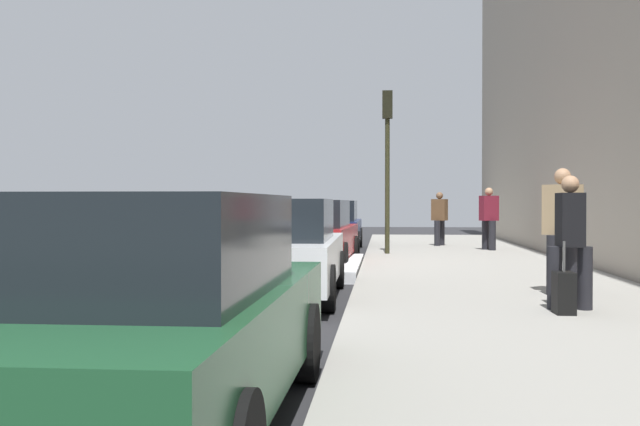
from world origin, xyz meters
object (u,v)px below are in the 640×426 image
parked_car_red (311,233)px  pedestrian_black_coat (570,238)px  parked_car_navy (330,225)px  rolling_suitcase (564,293)px  parked_car_white (277,249)px  pedestrian_brown_coat (439,217)px  pedestrian_tan_coat (562,227)px  traffic_light_pole (387,143)px  pedestrian_burgundy_coat (489,217)px  parked_car_green (144,314)px

parked_car_red → pedestrian_black_coat: 8.54m
parked_car_navy → rolling_suitcase: (-13.87, -3.76, -0.36)m
parked_car_white → pedestrian_brown_coat: pedestrian_brown_coat is taller
pedestrian_black_coat → pedestrian_tan_coat: bearing=-9.8°
parked_car_red → traffic_light_pole: size_ratio=1.15×
pedestrian_brown_coat → traffic_light_pole: size_ratio=0.39×
rolling_suitcase → traffic_light_pole: bearing=11.1°
pedestrian_tan_coat → rolling_suitcase: pedestrian_tan_coat is taller
parked_car_navy → pedestrian_brown_coat: pedestrian_brown_coat is taller
pedestrian_burgundy_coat → parked_car_white: bearing=155.4°
pedestrian_brown_coat → pedestrian_burgundy_coat: 2.34m
pedestrian_burgundy_coat → pedestrian_black_coat: (-11.66, 0.61, -0.04)m
pedestrian_tan_coat → traffic_light_pole: bearing=16.4°
parked_car_red → parked_car_white: bearing=-179.6°
traffic_light_pole → parked_car_white: bearing=168.2°
parked_car_navy → rolling_suitcase: parked_car_navy is taller
pedestrian_tan_coat → pedestrian_burgundy_coat: bearing=-1.9°
parked_car_red → pedestrian_tan_coat: pedestrian_tan_coat is taller
parked_car_navy → pedestrian_brown_coat: (0.17, -3.33, 0.26)m
parked_car_navy → pedestrian_tan_coat: size_ratio=2.52×
pedestrian_brown_coat → pedestrian_black_coat: 13.67m
parked_car_green → rolling_suitcase: size_ratio=5.33×
traffic_light_pole → pedestrian_tan_coat: bearing=-163.6°
parked_car_red → traffic_light_pole: traffic_light_pole is taller
parked_car_white → parked_car_navy: (11.65, 0.04, 0.00)m
parked_car_green → pedestrian_black_coat: bearing=-38.0°
pedestrian_black_coat → rolling_suitcase: pedestrian_black_coat is taller
pedestrian_tan_coat → pedestrian_black_coat: bearing=170.2°
parked_car_navy → traffic_light_pole: traffic_light_pole is taller
pedestrian_burgundy_coat → rolling_suitcase: size_ratio=2.01×
pedestrian_burgundy_coat → traffic_light_pole: (-1.71, 2.80, 1.91)m
parked_car_white → pedestrian_tan_coat: pedestrian_tan_coat is taller
parked_car_white → pedestrian_black_coat: pedestrian_black_coat is taller
parked_car_red → pedestrian_brown_coat: size_ratio=2.94×
parked_car_white → pedestrian_brown_coat: bearing=-15.6°
pedestrian_black_coat → pedestrian_tan_coat: pedestrian_tan_coat is taller
parked_car_white → pedestrian_black_coat: 4.30m
parked_car_white → pedestrian_brown_coat: 12.27m
parked_car_red → parked_car_navy: bearing=-0.1°
pedestrian_black_coat → rolling_suitcase: size_ratio=1.92×
pedestrian_black_coat → rolling_suitcase: bearing=157.4°
parked_car_green → parked_car_white: bearing=0.9°
parked_car_white → traffic_light_pole: traffic_light_pole is taller
parked_car_green → rolling_suitcase: parked_car_green is taller
parked_car_green → pedestrian_tan_coat: size_ratio=2.53×
pedestrian_burgundy_coat → pedestrian_black_coat: bearing=177.0°
parked_car_white → parked_car_red: same height
parked_car_green → pedestrian_brown_coat: bearing=-9.8°
parked_car_red → pedestrian_burgundy_coat: bearing=-48.0°
parked_car_white → rolling_suitcase: (-2.22, -3.72, -0.36)m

